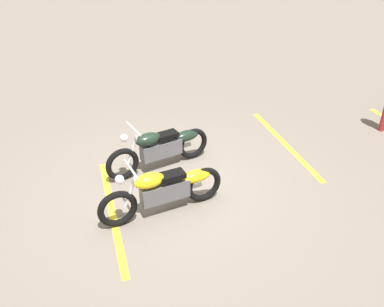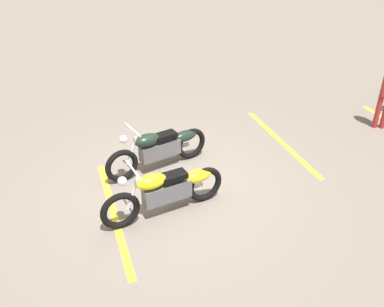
# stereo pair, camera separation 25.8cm
# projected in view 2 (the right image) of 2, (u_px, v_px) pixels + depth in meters

# --- Properties ---
(ground_plane) EXTENTS (60.00, 60.00, 0.00)m
(ground_plane) POSITION_uv_depth(u_px,v_px,m) (173.00, 187.00, 7.81)
(ground_plane) COLOR slate
(motorcycle_bright_foreground) EXTENTS (2.22, 0.70, 1.04)m
(motorcycle_bright_foreground) POSITION_uv_depth(u_px,v_px,m) (167.00, 190.00, 6.94)
(motorcycle_bright_foreground) COLOR black
(motorcycle_bright_foreground) RESTS_ON ground
(motorcycle_dark_foreground) EXTENTS (2.19, 0.80, 1.04)m
(motorcycle_dark_foreground) POSITION_uv_depth(u_px,v_px,m) (160.00, 148.00, 8.15)
(motorcycle_dark_foreground) COLOR black
(motorcycle_dark_foreground) RESTS_ON ground
(parking_stripe_near) EXTENTS (0.16, 3.20, 0.01)m
(parking_stripe_near) POSITION_uv_depth(u_px,v_px,m) (114.00, 214.00, 7.12)
(parking_stripe_near) COLOR yellow
(parking_stripe_near) RESTS_ON ground
(parking_stripe_mid) EXTENTS (0.16, 3.20, 0.01)m
(parking_stripe_mid) POSITION_uv_depth(u_px,v_px,m) (281.00, 142.00, 9.31)
(parking_stripe_mid) COLOR yellow
(parking_stripe_mid) RESTS_ON ground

